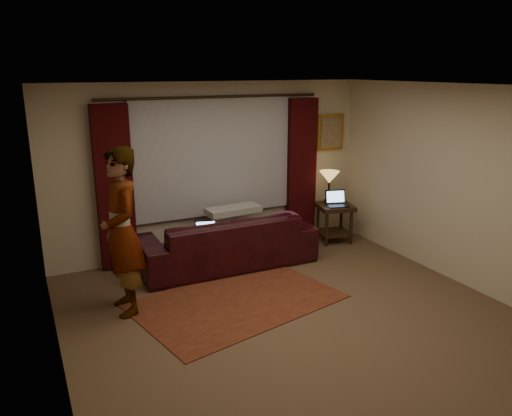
{
  "coord_description": "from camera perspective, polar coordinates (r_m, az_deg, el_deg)",
  "views": [
    {
      "loc": [
        -2.67,
        -4.5,
        2.78
      ],
      "look_at": [
        0.1,
        1.2,
        1.0
      ],
      "focal_mm": 35.0,
      "sensor_mm": 36.0,
      "label": 1
    }
  ],
  "objects": [
    {
      "name": "sofa",
      "position": [
        7.21,
        -3.41,
        -2.67
      ],
      "size": [
        2.55,
        1.12,
        1.03
      ],
      "primitive_type": "imported",
      "rotation": [
        0.0,
        0.0,
        3.13
      ],
      "color": "black",
      "rests_on": "floor"
    },
    {
      "name": "laptop_sofa",
      "position": [
        6.9,
        -5.68,
        -2.61
      ],
      "size": [
        0.37,
        0.39,
        0.22
      ],
      "primitive_type": null,
      "rotation": [
        0.0,
        0.0,
        -0.24
      ],
      "color": "black",
      "rests_on": "sofa"
    },
    {
      "name": "drape_left",
      "position": [
        7.17,
        -15.87,
        2.19
      ],
      "size": [
        0.5,
        0.14,
        2.3
      ],
      "primitive_type": "cube",
      "color": "black",
      "rests_on": "floor"
    },
    {
      "name": "wall_right",
      "position": [
        7.01,
        22.51,
        2.29
      ],
      "size": [
        0.02,
        5.0,
        2.6
      ],
      "primitive_type": "cube",
      "color": "beige",
      "rests_on": "ground"
    },
    {
      "name": "wall_left",
      "position": [
        4.74,
        -22.54,
        -3.76
      ],
      "size": [
        0.02,
        5.0,
        2.6
      ],
      "primitive_type": "cube",
      "color": "beige",
      "rests_on": "ground"
    },
    {
      "name": "person",
      "position": [
        5.89,
        -15.08,
        -2.69
      ],
      "size": [
        0.61,
        0.61,
        1.96
      ],
      "primitive_type": "imported",
      "rotation": [
        0.0,
        0.0,
        -1.51
      ],
      "color": "#9D9B96",
      "rests_on": "floor"
    },
    {
      "name": "throw_blanket",
      "position": [
        7.33,
        -2.64,
        1.82
      ],
      "size": [
        0.84,
        0.39,
        0.1
      ],
      "primitive_type": "cube",
      "rotation": [
        0.0,
        0.0,
        0.08
      ],
      "color": "#9D9B96",
      "rests_on": "sofa"
    },
    {
      "name": "drape_right",
      "position": [
        8.21,
        5.18,
        4.39
      ],
      "size": [
        0.5,
        0.14,
        2.3
      ],
      "primitive_type": "cube",
      "color": "black",
      "rests_on": "floor"
    },
    {
      "name": "wall_back",
      "position": [
        7.64,
        -4.96,
        4.46
      ],
      "size": [
        5.0,
        0.02,
        2.6
      ],
      "primitive_type": "cube",
      "color": "beige",
      "rests_on": "ground"
    },
    {
      "name": "picture_frame",
      "position": [
        8.51,
        8.5,
        8.57
      ],
      "size": [
        0.5,
        0.04,
        0.6
      ],
      "primitive_type": "cube",
      "color": "#B3822A",
      "rests_on": "wall_back"
    },
    {
      "name": "clothing_pile",
      "position": [
        7.41,
        3.14,
        -1.27
      ],
      "size": [
        0.56,
        0.45,
        0.22
      ],
      "primitive_type": "ellipsoid",
      "rotation": [
        0.0,
        0.0,
        -0.11
      ],
      "color": "brown",
      "rests_on": "sofa"
    },
    {
      "name": "floor",
      "position": [
        5.93,
        4.3,
        -12.38
      ],
      "size": [
        5.0,
        5.0,
        0.01
      ],
      "primitive_type": "cube",
      "color": "brown",
      "rests_on": "ground"
    },
    {
      "name": "ceiling",
      "position": [
        5.24,
        4.9,
        13.66
      ],
      "size": [
        5.0,
        5.0,
        0.02
      ],
      "primitive_type": "cube",
      "color": "silver",
      "rests_on": "ground"
    },
    {
      "name": "tiffany_lamp",
      "position": [
        8.32,
        8.34,
        2.41
      ],
      "size": [
        0.36,
        0.36,
        0.53
      ],
      "primitive_type": null,
      "rotation": [
        0.0,
        0.0,
        0.11
      ],
      "color": "olive",
      "rests_on": "end_table"
    },
    {
      "name": "area_rug",
      "position": [
        6.28,
        -2.26,
        -10.53
      ],
      "size": [
        2.7,
        2.1,
        0.01
      ],
      "primitive_type": "cube",
      "rotation": [
        0.0,
        0.0,
        0.22
      ],
      "color": "#622B19",
      "rests_on": "floor"
    },
    {
      "name": "curtain_rod",
      "position": [
        7.4,
        -4.84,
        12.53
      ],
      "size": [
        0.04,
        0.04,
        3.4
      ],
      "primitive_type": "cylinder",
      "color": "black",
      "rests_on": "wall_back"
    },
    {
      "name": "end_table",
      "position": [
        8.35,
        8.92,
        -1.69
      ],
      "size": [
        0.66,
        0.66,
        0.63
      ],
      "primitive_type": "cube",
      "rotation": [
        0.0,
        0.0,
        -0.23
      ],
      "color": "black",
      "rests_on": "floor"
    },
    {
      "name": "sheer_curtain",
      "position": [
        7.55,
        -4.83,
        5.87
      ],
      "size": [
        2.5,
        0.05,
        1.8
      ],
      "primitive_type": "cube",
      "color": "#A2A2AA",
      "rests_on": "wall_back"
    },
    {
      "name": "wall_front",
      "position": [
        3.65,
        25.13,
        -9.83
      ],
      "size": [
        5.0,
        0.02,
        2.6
      ],
      "primitive_type": "cube",
      "color": "beige",
      "rests_on": "ground"
    },
    {
      "name": "laptop_table",
      "position": [
        8.14,
        9.32,
        1.04
      ],
      "size": [
        0.42,
        0.44,
        0.24
      ],
      "primitive_type": null,
      "rotation": [
        0.0,
        0.0,
        -0.26
      ],
      "color": "black",
      "rests_on": "end_table"
    }
  ]
}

